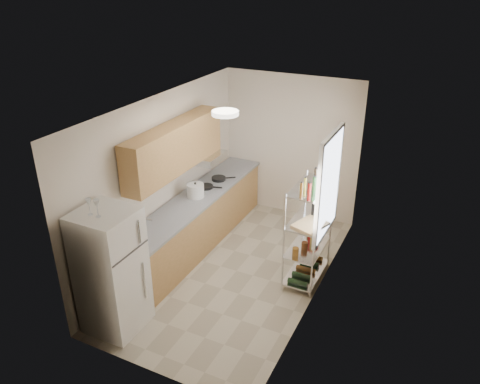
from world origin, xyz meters
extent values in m
cube|color=#B8AD95|center=(0.00, 0.00, -0.01)|extent=(2.50, 4.40, 0.01)
cube|color=white|center=(0.00, 0.00, 2.60)|extent=(2.50, 4.40, 0.01)
cube|color=beige|center=(0.00, 2.21, 1.30)|extent=(2.50, 0.01, 2.60)
cube|color=beige|center=(0.00, -2.21, 1.30)|extent=(2.50, 0.01, 2.60)
cube|color=beige|center=(-1.25, 0.00, 1.30)|extent=(0.01, 4.40, 2.60)
cube|color=beige|center=(1.25, 0.00, 1.30)|extent=(0.01, 4.40, 2.60)
cube|color=tan|center=(-0.92, 0.44, 0.43)|extent=(0.60, 3.48, 0.86)
cube|color=gray|center=(-0.90, 0.44, 0.88)|extent=(0.63, 3.51, 0.04)
cube|color=#B7BABC|center=(-0.94, -0.70, 0.88)|extent=(0.52, 0.44, 0.04)
cube|color=#B7BABC|center=(-0.64, 1.80, 0.46)|extent=(0.01, 0.55, 0.72)
cube|color=tan|center=(-1.05, 0.10, 1.81)|extent=(0.33, 2.20, 0.72)
cube|color=#B7BABC|center=(-1.00, 0.90, 1.39)|extent=(0.50, 0.60, 0.12)
cube|color=white|center=(1.23, 0.35, 1.55)|extent=(0.06, 1.00, 1.46)
cube|color=silver|center=(1.00, 0.30, 0.10)|extent=(0.45, 0.90, 0.02)
cube|color=silver|center=(1.00, 0.30, 0.55)|extent=(0.45, 0.90, 0.02)
cube|color=silver|center=(1.00, 0.30, 1.00)|extent=(0.45, 0.90, 0.02)
cube|color=silver|center=(1.00, 0.30, 1.50)|extent=(0.45, 0.90, 0.02)
cylinder|color=silver|center=(0.79, -0.14, 0.78)|extent=(0.02, 0.02, 1.55)
cylinder|color=silver|center=(0.79, 0.74, 0.78)|extent=(0.02, 0.02, 1.55)
cylinder|color=silver|center=(1.22, -0.14, 0.78)|extent=(0.02, 0.02, 1.55)
cylinder|color=silver|center=(1.22, 0.74, 0.78)|extent=(0.02, 0.02, 1.55)
cylinder|color=white|center=(0.00, -0.30, 2.57)|extent=(0.34, 0.34, 0.05)
cube|color=white|center=(-0.87, -1.73, 0.82)|extent=(0.68, 0.68, 1.65)
cylinder|color=white|center=(-0.92, 0.39, 1.01)|extent=(0.27, 0.27, 0.22)
cylinder|color=black|center=(-0.94, 0.76, 0.92)|extent=(0.29, 0.29, 0.04)
cylinder|color=black|center=(-0.90, 1.13, 0.92)|extent=(0.34, 0.34, 0.05)
cube|color=tan|center=(1.08, 0.11, 1.03)|extent=(0.48, 0.54, 0.03)
cube|color=black|center=(1.11, 0.48, 1.17)|extent=(0.20, 0.28, 0.31)
cube|color=maroon|center=(1.04, 0.46, 0.64)|extent=(0.14, 0.17, 0.16)
camera|label=1|loc=(2.65, -5.33, 4.20)|focal=35.00mm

